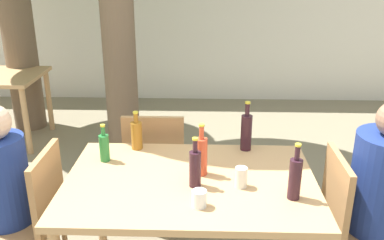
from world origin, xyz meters
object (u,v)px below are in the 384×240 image
patio_chair_0 (32,213)px  wine_bottle_2 (295,178)px  patio_chair_1 (352,219)px  drinking_glass_0 (241,177)px  green_bottle_5 (104,147)px  drinking_glass_1 (199,199)px  wine_bottle_4 (195,168)px  wine_bottle_1 (246,131)px  amber_bottle_3 (137,134)px  dining_table_front (190,192)px  soda_bottle_0 (201,155)px  patio_chair_2 (156,161)px

patio_chair_0 → wine_bottle_2: bearing=83.1°
patio_chair_1 → drinking_glass_0: 0.74m
patio_chair_1 → green_bottle_5: 1.55m
drinking_glass_1 → wine_bottle_4: bearing=97.5°
wine_bottle_1 → drinking_glass_0: wine_bottle_1 is taller
patio_chair_0 → drinking_glass_0: (1.24, -0.07, 0.30)m
patio_chair_0 → amber_bottle_3: (0.58, 0.41, 0.35)m
patio_chair_0 → drinking_glass_0: patio_chair_0 is taller
amber_bottle_3 → drinking_glass_1: size_ratio=2.89×
dining_table_front → soda_bottle_0: soda_bottle_0 is taller
wine_bottle_2 → soda_bottle_0: bearing=153.0°
patio_chair_2 → amber_bottle_3: amber_bottle_3 is taller
patio_chair_0 → wine_bottle_2: wine_bottle_2 is taller
patio_chair_0 → green_bottle_5: (0.41, 0.22, 0.34)m
drinking_glass_1 → wine_bottle_2: bearing=11.1°
wine_bottle_1 → wine_bottle_4: bearing=-123.1°
patio_chair_0 → wine_bottle_1: (1.30, 0.42, 0.37)m
wine_bottle_4 → drinking_glass_0: bearing=0.3°
patio_chair_2 → wine_bottle_4: (0.32, -0.79, 0.36)m
patio_chair_1 → wine_bottle_1: size_ratio=2.77×
wine_bottle_4 → soda_bottle_0: bearing=76.9°
amber_bottle_3 → green_bottle_5: size_ratio=1.08×
wine_bottle_1 → drinking_glass_0: size_ratio=2.85×
patio_chair_1 → wine_bottle_4: bearing=94.5°
patio_chair_0 → green_bottle_5: 0.58m
dining_table_front → green_bottle_5: 0.61m
patio_chair_1 → patio_chair_2: (-1.24, 0.72, 0.00)m
wine_bottle_1 → green_bottle_5: bearing=-167.6°
patio_chair_2 → wine_bottle_1: bearing=154.7°
soda_bottle_0 → wine_bottle_4: bearing=-103.1°
wine_bottle_2 → drinking_glass_0: size_ratio=2.69×
wine_bottle_2 → wine_bottle_4: bearing=168.2°
patio_chair_0 → green_bottle_5: green_bottle_5 is taller
dining_table_front → patio_chair_2: (-0.29, 0.72, -0.16)m
patio_chair_2 → wine_bottle_4: bearing=111.8°
wine_bottle_1 → wine_bottle_2: (0.20, -0.60, -0.01)m
wine_bottle_4 → drinking_glass_0: wine_bottle_4 is taller
patio_chair_2 → wine_bottle_2: wine_bottle_2 is taller
patio_chair_1 → green_bottle_5: (-1.49, 0.22, 0.34)m
wine_bottle_4 → drinking_glass_0: size_ratio=2.50×
wine_bottle_2 → amber_bottle_3: wine_bottle_2 is taller
green_bottle_5 → dining_table_front: bearing=-22.6°
patio_chair_2 → wine_bottle_4: 0.93m
wine_bottle_1 → wine_bottle_4: 0.59m
amber_bottle_3 → wine_bottle_4: bearing=-50.5°
patio_chair_2 → drinking_glass_1: 1.10m
soda_bottle_0 → drinking_glass_1: bearing=-90.9°
soda_bottle_0 → amber_bottle_3: 0.55m
patio_chair_2 → green_bottle_5: green_bottle_5 is taller
drinking_glass_1 → patio_chair_2: bearing=109.0°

